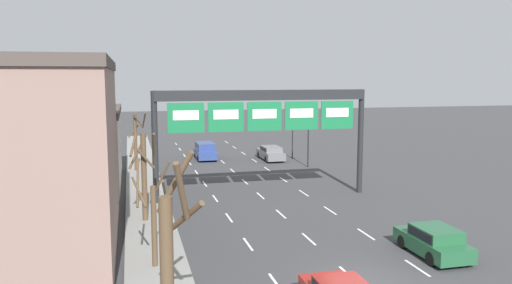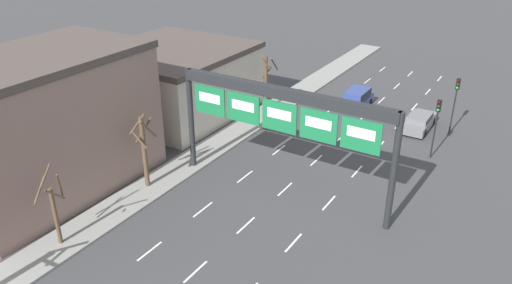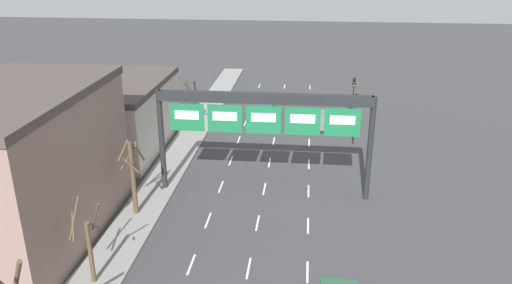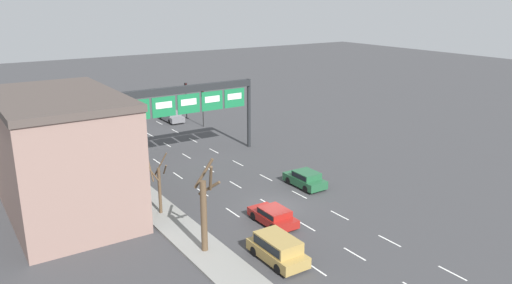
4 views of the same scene
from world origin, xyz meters
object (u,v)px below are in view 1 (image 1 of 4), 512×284
(traffic_light_near_gantry, at_px, (308,132))
(traffic_light_mid_block, at_px, (293,125))
(tree_bare_furthest, at_px, (170,258))
(tree_bare_second, at_px, (153,214))
(car_green, at_px, (434,240))
(car_grey, at_px, (271,153))
(tree_bare_closest, at_px, (144,171))
(sign_gantry, at_px, (263,111))
(suv_blue, at_px, (205,150))
(tree_bare_third, at_px, (136,139))

(traffic_light_near_gantry, relative_size, traffic_light_mid_block, 0.97)
(traffic_light_near_gantry, relative_size, tree_bare_furthest, 0.77)
(traffic_light_near_gantry, distance_m, tree_bare_second, 27.08)
(car_green, relative_size, traffic_light_mid_block, 0.83)
(car_green, distance_m, tree_bare_furthest, 14.13)
(car_grey, bearing_deg, tree_bare_second, -115.85)
(tree_bare_closest, bearing_deg, traffic_light_mid_block, 51.85)
(sign_gantry, distance_m, suv_blue, 18.54)
(car_grey, bearing_deg, sign_gantry, -107.78)
(tree_bare_closest, bearing_deg, car_green, -34.57)
(tree_bare_furthest, bearing_deg, traffic_light_near_gantry, 62.55)
(tree_bare_second, distance_m, tree_bare_third, 23.92)
(suv_blue, xyz_separation_m, tree_bare_second, (-6.66, -29.16, 1.52))
(traffic_light_near_gantry, distance_m, tree_bare_closest, 21.48)
(car_green, bearing_deg, traffic_light_mid_block, 84.83)
(tree_bare_second, relative_size, tree_bare_third, 0.90)
(tree_bare_second, distance_m, tree_bare_furthest, 7.12)
(traffic_light_mid_block, bearing_deg, tree_bare_third, -167.07)
(traffic_light_mid_block, bearing_deg, tree_bare_furthest, -114.03)
(tree_bare_closest, relative_size, tree_bare_second, 1.10)
(tree_bare_furthest, bearing_deg, sign_gantry, 66.84)
(car_grey, bearing_deg, traffic_light_mid_block, 9.28)
(suv_blue, xyz_separation_m, tree_bare_closest, (-6.81, -21.70, 2.09))
(tree_bare_furthest, bearing_deg, suv_blue, 79.89)
(suv_blue, bearing_deg, traffic_light_near_gantry, -38.26)
(tree_bare_second, bearing_deg, traffic_light_mid_block, 60.42)
(tree_bare_third, bearing_deg, traffic_light_mid_block, 12.93)
(car_grey, height_order, tree_bare_second, tree_bare_second)
(traffic_light_near_gantry, xyz_separation_m, tree_bare_third, (-15.78, 1.67, -0.41))
(car_green, height_order, tree_bare_third, tree_bare_third)
(car_green, bearing_deg, suv_blue, 101.67)
(tree_bare_third, bearing_deg, tree_bare_second, -89.18)
(traffic_light_mid_block, relative_size, tree_bare_furthest, 0.80)
(car_grey, bearing_deg, suv_blue, 163.03)
(traffic_light_mid_block, distance_m, tree_bare_third, 16.42)
(car_green, relative_size, tree_bare_furthest, 0.66)
(tree_bare_second, bearing_deg, traffic_light_near_gantry, 55.24)
(suv_blue, distance_m, traffic_light_mid_block, 9.48)
(tree_bare_second, bearing_deg, tree_bare_third, 90.82)
(car_grey, xyz_separation_m, tree_bare_closest, (-13.31, -19.71, 2.30))
(sign_gantry, height_order, car_green, sign_gantry)
(suv_blue, height_order, tree_bare_furthest, tree_bare_furthest)
(sign_gantry, xyz_separation_m, traffic_light_near_gantry, (7.32, 10.81, -2.79))
(sign_gantry, xyz_separation_m, tree_bare_closest, (-8.26, -3.96, -3.13))
(suv_blue, bearing_deg, tree_bare_second, -102.86)
(sign_gantry, bearing_deg, tree_bare_second, -125.39)
(sign_gantry, distance_m, car_grey, 17.40)
(traffic_light_near_gantry, bearing_deg, car_green, -95.79)
(car_green, xyz_separation_m, suv_blue, (-6.36, 30.77, 0.21))
(sign_gantry, xyz_separation_m, tree_bare_third, (-8.46, 12.48, -3.20))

